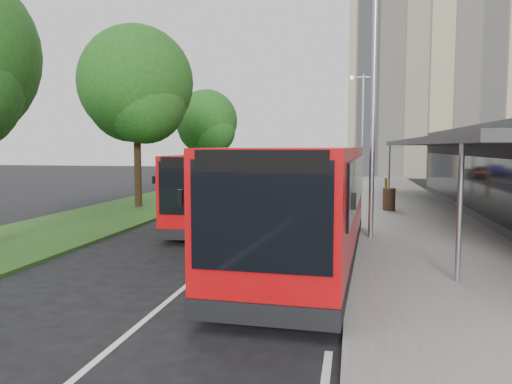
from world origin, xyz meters
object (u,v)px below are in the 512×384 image
at_px(car_far, 307,169).
at_px(bollard, 386,187).
at_px(tree_far, 207,125).
at_px(litter_bin, 389,199).
at_px(tree_mid, 136,91).
at_px(car_near, 329,171).
at_px(lamp_post_near, 371,95).
at_px(bus_main, 306,205).
at_px(lamp_post_far, 361,124).
at_px(bus_second, 229,188).

bearing_deg(car_far, bollard, -62.03).
xyz_separation_m(tree_far, litter_bin, (12.28, -11.71, -4.02)).
relative_size(tree_mid, car_near, 2.38).
bearing_deg(litter_bin, tree_mid, -178.64).
distance_m(tree_mid, car_far, 34.42).
xyz_separation_m(lamp_post_near, bollard, (1.45, 14.70, -4.05)).
bearing_deg(bus_main, lamp_post_far, 88.26).
bearing_deg(lamp_post_far, tree_far, -175.13).
xyz_separation_m(tree_mid, tree_far, (0.00, 12.00, -1.17)).
bearing_deg(tree_far, lamp_post_near, -59.71).
bearing_deg(lamp_post_far, tree_mid, -130.68).
distance_m(tree_mid, lamp_post_near, 13.22).
height_order(lamp_post_near, bus_second, lamp_post_near).
height_order(bollard, car_near, car_near).
xyz_separation_m(lamp_post_far, car_far, (-5.73, 20.64, -4.13)).
bearing_deg(car_near, litter_bin, -85.79).
height_order(tree_far, car_far, tree_far).
relative_size(tree_far, bollard, 6.95).
height_order(tree_far, lamp_post_near, lamp_post_near).
xyz_separation_m(bus_main, bus_second, (-3.72, 6.40, -0.14)).
relative_size(bollard, car_near, 0.27).
bearing_deg(tree_far, bus_second, -70.35).
bearing_deg(bus_second, car_near, 84.62).
bearing_deg(bollard, bus_second, -120.61).
relative_size(tree_mid, lamp_post_far, 1.13).
height_order(tree_mid, bus_main, tree_mid).
xyz_separation_m(lamp_post_far, bollard, (1.45, -5.30, -4.05)).
bearing_deg(bollard, lamp_post_far, 105.28).
distance_m(tree_mid, bus_main, 14.65).
bearing_deg(bus_second, lamp_post_near, -30.42).
height_order(bus_second, bollard, bus_second).
distance_m(lamp_post_far, litter_bin, 13.34).
distance_m(bus_second, bollard, 13.52).
bearing_deg(tree_mid, lamp_post_near, -32.36).
bearing_deg(car_far, tree_far, -91.54).
height_order(lamp_post_near, lamp_post_far, same).
xyz_separation_m(lamp_post_near, car_far, (-5.73, 40.64, -4.13)).
height_order(tree_mid, litter_bin, tree_mid).
relative_size(lamp_post_near, bus_second, 0.80).
distance_m(bus_second, litter_bin, 7.88).
bearing_deg(car_near, car_far, 112.49).
xyz_separation_m(lamp_post_near, litter_bin, (1.15, 7.34, -4.05)).
relative_size(tree_mid, bus_main, 0.83).
xyz_separation_m(tree_mid, car_near, (8.23, 27.94, -5.20)).
distance_m(lamp_post_near, litter_bin, 8.47).
relative_size(bus_main, bollard, 10.52).
bearing_deg(car_far, lamp_post_near, -69.47).
xyz_separation_m(tree_mid, bollard, (12.58, 7.64, -5.18)).
relative_size(bus_main, bus_second, 1.10).
bearing_deg(bollard, car_far, 105.47).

